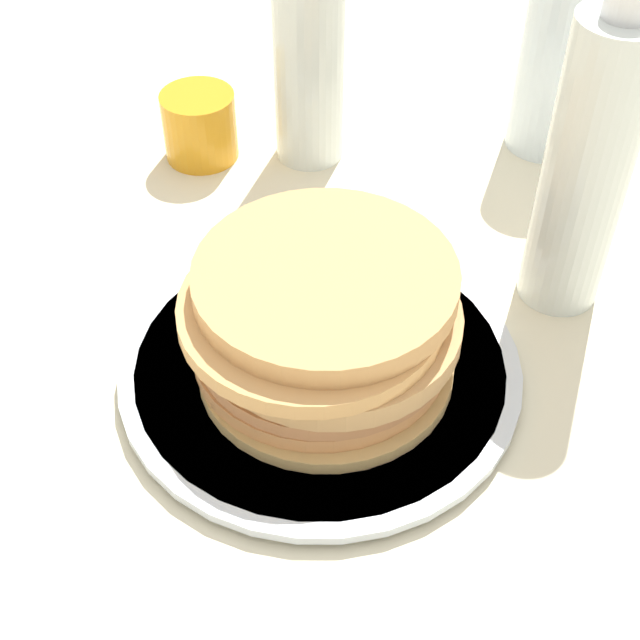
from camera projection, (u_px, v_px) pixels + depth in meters
ground_plane at (359, 373)px, 0.63m from camera, size 4.00×4.00×0.00m
plate at (320, 367)px, 0.63m from camera, size 0.28×0.28×0.01m
pancake_stack at (323, 321)px, 0.60m from camera, size 0.19×0.19×0.08m
juice_glass at (200, 126)px, 0.80m from camera, size 0.07×0.07×0.06m
water_bottle_near at (587, 168)px, 0.61m from camera, size 0.06×0.06×0.24m
water_bottle_mid at (309, 49)px, 0.75m from camera, size 0.06×0.06×0.22m
water_bottle_far at (558, 62)px, 0.78m from camera, size 0.07×0.07×0.18m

